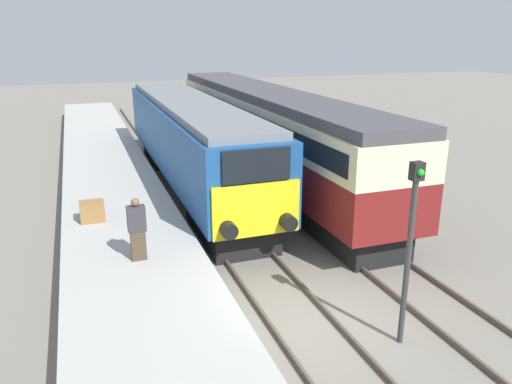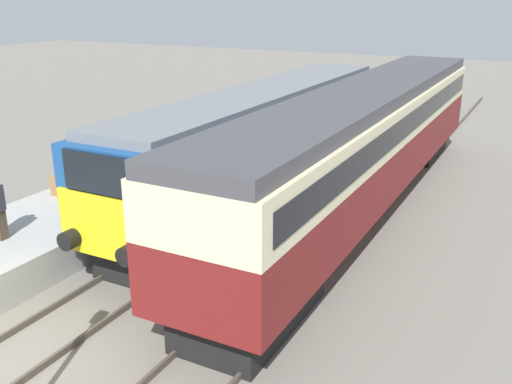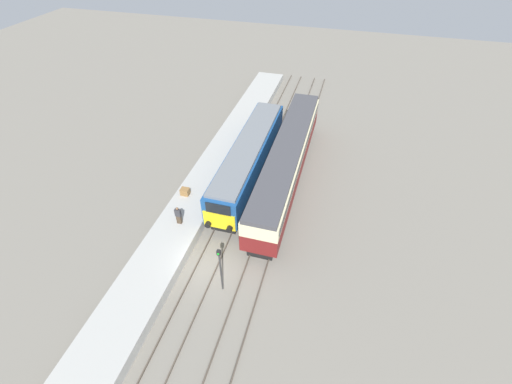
# 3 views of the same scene
# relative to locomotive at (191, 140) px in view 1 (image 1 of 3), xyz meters

# --- Properties ---
(ground_plane) EXTENTS (120.00, 120.00, 0.00)m
(ground_plane) POSITION_rel_locomotive_xyz_m (0.00, -10.87, -2.11)
(ground_plane) COLOR slate
(platform_left) EXTENTS (3.50, 50.00, 0.91)m
(platform_left) POSITION_rel_locomotive_xyz_m (-3.30, -2.87, -1.65)
(platform_left) COLOR #A8A8A3
(platform_left) RESTS_ON ground_plane
(rails_near_track) EXTENTS (1.51, 60.00, 0.14)m
(rails_near_track) POSITION_rel_locomotive_xyz_m (0.00, -5.87, -2.04)
(rails_near_track) COLOR #4C4238
(rails_near_track) RESTS_ON ground_plane
(rails_far_track) EXTENTS (1.50, 60.00, 0.14)m
(rails_far_track) POSITION_rel_locomotive_xyz_m (3.40, -5.87, -2.04)
(rails_far_track) COLOR #4C4238
(rails_far_track) RESTS_ON ground_plane
(locomotive) EXTENTS (2.70, 16.16, 3.72)m
(locomotive) POSITION_rel_locomotive_xyz_m (0.00, 0.00, 0.00)
(locomotive) COLOR black
(locomotive) RESTS_ON ground_plane
(passenger_carriage) EXTENTS (2.75, 19.56, 3.98)m
(passenger_carriage) POSITION_rel_locomotive_xyz_m (3.40, 0.32, 0.31)
(passenger_carriage) COLOR black
(passenger_carriage) RESTS_ON ground_plane
(person_on_platform) EXTENTS (0.44, 0.26, 1.60)m
(person_on_platform) POSITION_rel_locomotive_xyz_m (-3.19, -8.09, -0.41)
(person_on_platform) COLOR #473828
(person_on_platform) RESTS_ON platform_left
(signal_post) EXTENTS (0.24, 0.28, 3.96)m
(signal_post) POSITION_rel_locomotive_xyz_m (1.70, -12.16, 0.24)
(signal_post) COLOR #333333
(signal_post) RESTS_ON ground_plane
(luggage_crate) EXTENTS (0.70, 0.56, 0.60)m
(luggage_crate) POSITION_rel_locomotive_xyz_m (-4.15, -4.94, -0.90)
(luggage_crate) COLOR olive
(luggage_crate) RESTS_ON platform_left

